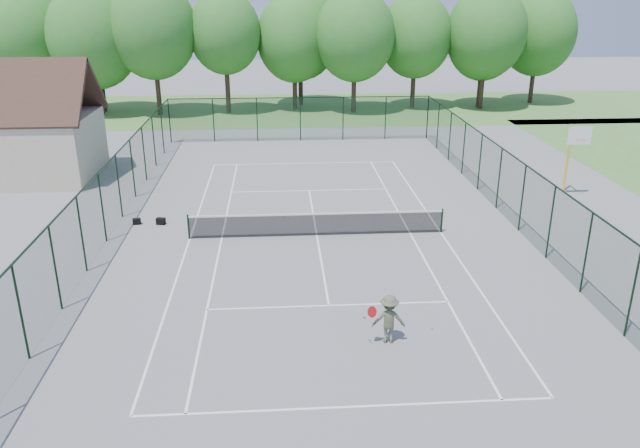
# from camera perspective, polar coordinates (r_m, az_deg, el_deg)

# --- Properties ---
(ground) EXTENTS (140.00, 140.00, 0.00)m
(ground) POSITION_cam_1_polar(r_m,az_deg,el_deg) (27.17, -0.29, -1.06)
(ground) COLOR gray
(ground) RESTS_ON ground
(grass_far) EXTENTS (80.00, 16.00, 0.01)m
(grass_far) POSITION_cam_1_polar(r_m,az_deg,el_deg) (56.10, -2.29, 10.47)
(grass_far) COLOR #54883E
(grass_far) RESTS_ON ground
(court_lines) EXTENTS (11.05, 23.85, 0.01)m
(court_lines) POSITION_cam_1_polar(r_m,az_deg,el_deg) (27.17, -0.29, -1.05)
(court_lines) COLOR white
(court_lines) RESTS_ON ground
(tennis_net) EXTENTS (11.08, 0.08, 1.10)m
(tennis_net) POSITION_cam_1_polar(r_m,az_deg,el_deg) (26.96, -0.29, 0.08)
(tennis_net) COLOR black
(tennis_net) RESTS_ON ground
(fence_enclosure) EXTENTS (18.05, 36.05, 3.02)m
(fence_enclosure) POSITION_cam_1_polar(r_m,az_deg,el_deg) (26.63, -0.30, 2.06)
(fence_enclosure) COLOR #163621
(fence_enclosure) RESTS_ON ground
(utility_building) EXTENTS (8.60, 6.27, 6.63)m
(utility_building) POSITION_cam_1_polar(r_m,az_deg,el_deg) (38.63, -26.05, 8.31)
(utility_building) COLOR beige
(utility_building) RESTS_ON ground
(tree_line_far) EXTENTS (39.40, 6.40, 9.70)m
(tree_line_far) POSITION_cam_1_polar(r_m,az_deg,el_deg) (55.33, -2.38, 16.57)
(tree_line_far) COLOR #3D291F
(tree_line_far) RESTS_ON ground
(basketball_goal) EXTENTS (1.20, 1.43, 3.65)m
(basketball_goal) POSITION_cam_1_polar(r_m,az_deg,el_deg) (34.41, 22.23, 6.61)
(basketball_goal) COLOR yellow
(basketball_goal) RESTS_ON ground
(sports_bag_a) EXTENTS (0.38, 0.26, 0.28)m
(sports_bag_a) POSITION_cam_1_polar(r_m,az_deg,el_deg) (29.60, -16.40, 0.23)
(sports_bag_a) COLOR black
(sports_bag_a) RESTS_ON ground
(sports_bag_b) EXTENTS (0.43, 0.32, 0.30)m
(sports_bag_b) POSITION_cam_1_polar(r_m,az_deg,el_deg) (29.30, -14.35, 0.25)
(sports_bag_b) COLOR black
(sports_bag_b) RESTS_ON ground
(tennis_player) EXTENTS (2.22, 0.80, 1.55)m
(tennis_player) POSITION_cam_1_polar(r_m,az_deg,el_deg) (19.12, 6.30, -8.63)
(tennis_player) COLOR #50573D
(tennis_player) RESTS_ON ground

